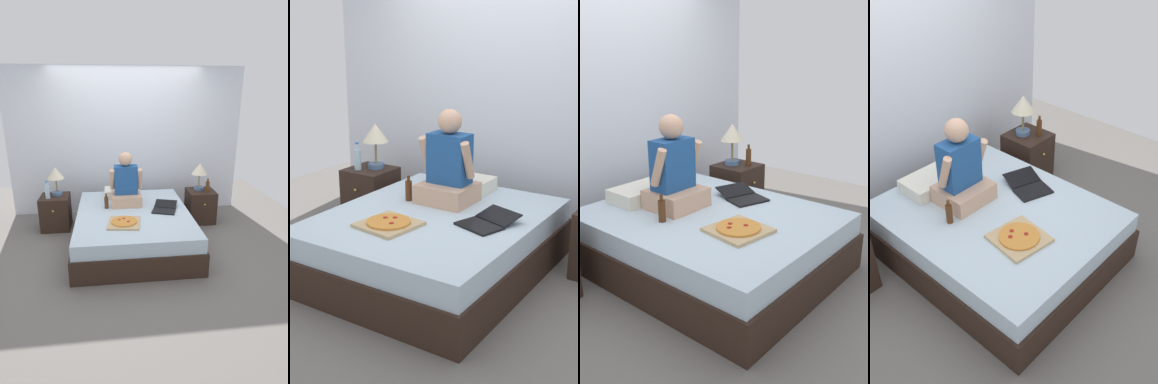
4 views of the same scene
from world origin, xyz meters
TOP-DOWN VIEW (x-y plane):
  - ground_plane at (0.00, 0.00)m, footprint 6.01×6.01m
  - wall_back at (0.00, 1.34)m, footprint 4.01×0.12m
  - bed at (0.00, 0.00)m, footprint 1.61×1.96m
  - nightstand_left at (-1.18, 0.65)m, footprint 0.44×0.47m
  - lamp_on_left_nightstand at (-1.14, 0.70)m, footprint 0.26×0.26m
  - water_bottle at (-1.26, 0.56)m, footprint 0.07×0.07m
  - nightstand_right at (1.18, 0.65)m, footprint 0.44×0.47m
  - lamp_on_right_nightstand at (1.15, 0.70)m, footprint 0.26×0.26m
  - beer_bottle at (1.25, 0.55)m, footprint 0.06×0.06m
  - pillow at (-0.14, 0.70)m, footprint 0.52×0.34m
  - person_seated at (-0.08, 0.34)m, footprint 0.47×0.40m
  - laptop at (0.45, 0.01)m, footprint 0.43×0.49m
  - pizza_box at (-0.15, -0.40)m, footprint 0.45×0.45m
  - beer_bottle_on_bed at (-0.37, 0.18)m, footprint 0.06×0.06m

SIDE VIEW (x-z plane):
  - ground_plane at x=0.00m, z-range 0.00..0.00m
  - bed at x=0.00m, z-range 0.00..0.48m
  - nightstand_left at x=-1.18m, z-range 0.00..0.54m
  - nightstand_right at x=1.18m, z-range 0.00..0.54m
  - pizza_box at x=-0.15m, z-range 0.48..0.53m
  - laptop at x=0.45m, z-range 0.47..0.54m
  - pillow at x=-0.14m, z-range 0.49..0.61m
  - beer_bottle_on_bed at x=-0.37m, z-range 0.47..0.69m
  - beer_bottle at x=1.25m, z-range 0.52..0.75m
  - water_bottle at x=-1.26m, z-range 0.51..0.79m
  - person_seated at x=-0.08m, z-range 0.38..1.16m
  - lamp_on_left_nightstand at x=-1.14m, z-range 0.64..1.09m
  - lamp_on_right_nightstand at x=1.15m, z-range 0.64..1.09m
  - wall_back at x=0.00m, z-range 0.00..2.50m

